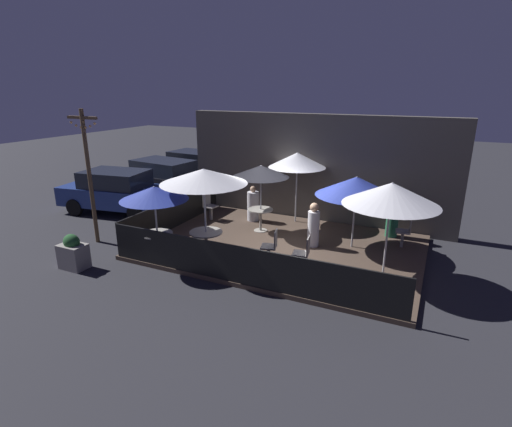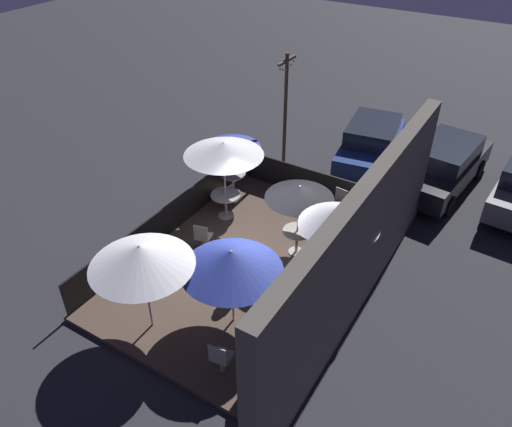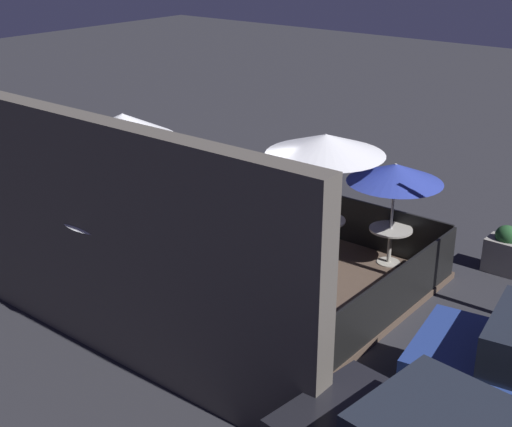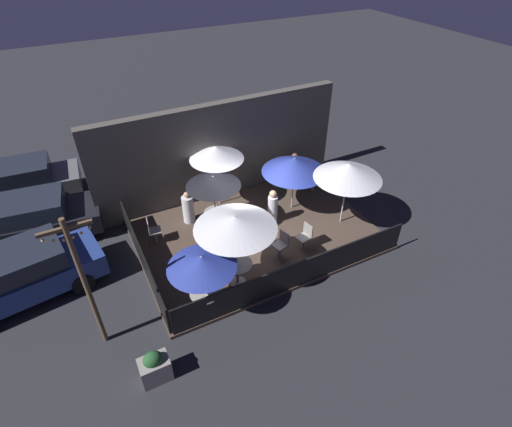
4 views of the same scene
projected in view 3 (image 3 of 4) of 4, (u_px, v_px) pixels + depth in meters
ground_plane at (204, 270)px, 13.78m from camera, size 60.00×60.00×0.00m
patio_deck at (204, 267)px, 13.75m from camera, size 7.83×5.45×0.12m
building_wall at (70, 228)px, 10.94m from camera, size 9.43×0.36×3.74m
fence_front at (287, 202)px, 15.49m from camera, size 7.63×0.05×0.95m
fence_side_left at (382, 305)px, 11.31m from camera, size 0.05×5.25×0.95m
patio_umbrella_0 at (326, 144)px, 13.26m from camera, size 2.27×2.27×2.48m
patio_umbrella_1 at (216, 194)px, 11.73m from camera, size 1.79×1.79×2.15m
patio_umbrella_2 at (395, 173)px, 13.12m from camera, size 1.79×1.79×2.01m
patio_umbrella_3 at (123, 126)px, 15.23m from camera, size 2.27×2.27×2.36m
patio_umbrella_4 at (102, 165)px, 13.58m from camera, size 2.28×2.28×2.09m
patio_umbrella_5 at (122, 197)px, 11.06m from camera, size 1.92×1.92×2.40m
dining_table_0 at (322, 227)px, 13.89m from camera, size 0.89×0.89×0.77m
dining_table_1 at (217, 269)px, 12.25m from camera, size 0.80×0.80×0.74m
dining_table_2 at (390, 236)px, 13.60m from camera, size 0.82×0.82×0.72m
patio_chair_0 at (209, 208)px, 15.14m from camera, size 0.46×0.46×0.90m
patio_chair_1 at (39, 220)px, 14.44m from camera, size 0.44×0.44×0.94m
patio_chair_2 at (308, 318)px, 10.84m from camera, size 0.45×0.45×0.95m
patio_chair_3 at (241, 217)px, 14.62m from camera, size 0.48×0.48×0.94m
patron_0 at (160, 231)px, 13.73m from camera, size 0.46×0.46×1.31m
patron_1 at (214, 303)px, 11.24m from camera, size 0.50×0.50×1.23m
patron_2 at (19, 234)px, 13.56m from camera, size 0.40×0.40×1.36m
planter_box at (505, 251)px, 13.58m from camera, size 0.71×0.49×0.95m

